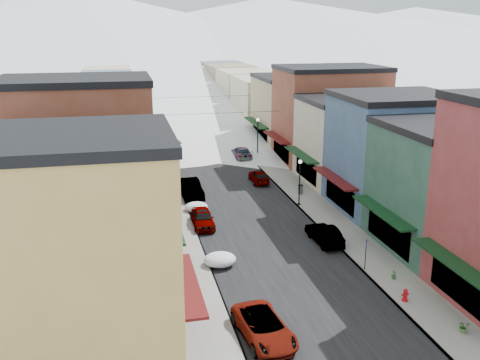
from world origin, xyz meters
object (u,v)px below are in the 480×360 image
car_green_sedan (324,234)px  streetlamp_near (300,177)px  car_silver_sedan (203,218)px  car_dark_hatch (190,189)px  trash_can (300,189)px  fire_hydrant (405,295)px  car_white_suv (264,327)px

car_green_sedan → streetlamp_near: streetlamp_near is taller
car_silver_sedan → car_dark_hatch: car_dark_hatch is taller
trash_can → streetlamp_near: 4.00m
car_green_sedan → car_dark_hatch: bearing=-60.3°
car_silver_sedan → car_green_sedan: (8.60, -5.53, -0.01)m
car_silver_sedan → trash_can: bearing=31.9°
trash_can → streetlamp_near: size_ratio=0.21×
car_silver_sedan → fire_hydrant: 18.30m
car_white_suv → car_green_sedan: car_green_sedan is taller
fire_hydrant → streetlamp_near: 18.65m
fire_hydrant → streetlamp_near: size_ratio=0.19×
car_silver_sedan → fire_hydrant: bearing=-55.3°
car_white_suv → car_green_sedan: bearing=48.6°
car_dark_hatch → streetlamp_near: streetlamp_near is taller
trash_can → streetlamp_near: (-1.20, -3.09, 2.24)m
car_dark_hatch → trash_can: 10.83m
car_white_suv → trash_can: size_ratio=5.56×
car_dark_hatch → car_green_sedan: car_dark_hatch is taller
car_silver_sedan → car_dark_hatch: size_ratio=0.82×
car_dark_hatch → car_green_sedan: 16.07m
car_dark_hatch → car_green_sedan: size_ratio=1.19×
car_dark_hatch → trash_can: bearing=-14.2°
car_green_sedan → trash_can: size_ratio=4.82×
car_white_suv → car_silver_sedan: (-0.64, 17.15, 0.03)m
car_green_sedan → car_silver_sedan: bearing=-35.2°
car_white_suv → fire_hydrant: car_white_suv is taller
car_white_suv → car_silver_sedan: size_ratio=1.18×
streetlamp_near → car_white_suv: bearing=-113.6°
car_silver_sedan → fire_hydrant: size_ratio=5.32×
car_white_suv → trash_can: car_white_suv is taller
car_white_suv → fire_hydrant: 9.51m
car_white_suv → fire_hydrant: size_ratio=6.26×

